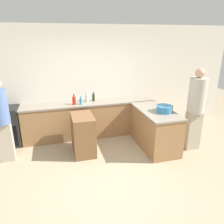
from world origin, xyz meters
name	(u,v)px	position (x,y,z in m)	size (l,w,h in m)	color
ground_plane	(109,175)	(0.00, 0.00, 0.00)	(14.00, 14.00, 0.00)	tan
wall_back	(87,81)	(0.00, 2.16, 1.35)	(8.00, 0.06, 2.70)	silver
counter_back	(90,119)	(0.00, 1.84, 0.44)	(3.29, 0.62, 0.88)	olive
counter_peninsula	(154,128)	(1.30, 0.84, 0.44)	(0.69, 1.44, 0.88)	olive
range_oven	(4,127)	(-2.01, 1.84, 0.45)	(0.73, 0.60, 0.89)	black
island_table	(83,134)	(-0.31, 0.98, 0.43)	(0.45, 0.73, 0.86)	brown
mixing_bowl	(165,109)	(1.41, 0.66, 0.96)	(0.34, 0.34, 0.14)	teal
dish_soap_bottle	(81,101)	(-0.23, 1.70, 0.96)	(0.06, 0.06, 0.20)	#338CBF
hot_sauce_bottle	(74,100)	(-0.39, 1.74, 0.98)	(0.08, 0.08, 0.25)	red
wine_bottle_dark	(94,97)	(0.11, 1.91, 0.97)	(0.07, 0.07, 0.23)	black
vinegar_bottle_clear	(87,98)	(-0.06, 1.91, 0.98)	(0.08, 0.08, 0.25)	silver
person_by_range	(1,118)	(-1.86, 1.07, 0.92)	(0.32, 0.32, 1.69)	#ADA38E
person_at_peninsula	(196,107)	(2.08, 0.52, 0.98)	(0.36, 0.36, 1.81)	#ADA38E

